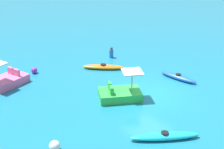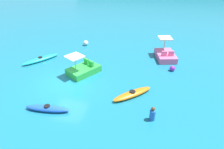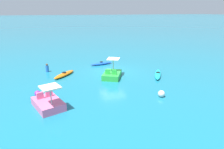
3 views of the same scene
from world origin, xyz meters
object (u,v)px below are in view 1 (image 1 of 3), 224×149
(kayak_cyan, at_px, (165,136))
(person_near_shore, at_px, (111,53))
(kayak_blue, at_px, (178,77))
(buoy_white, at_px, (55,146))
(pedal_boat_pink, at_px, (7,80))
(pedal_boat_green, at_px, (120,93))
(kayak_orange, at_px, (103,67))
(buoy_purple, at_px, (34,70))

(kayak_cyan, xyz_separation_m, person_near_shore, (9.94, -5.11, 0.22))
(kayak_blue, bearing_deg, buoy_white, 97.69)
(pedal_boat_pink, bearing_deg, pedal_boat_green, -144.67)
(pedal_boat_green, bearing_deg, kayak_cyan, 165.92)
(kayak_orange, relative_size, buoy_white, 5.15)
(buoy_white, distance_m, buoy_purple, 9.09)
(kayak_orange, height_order, person_near_shore, person_near_shore)
(person_near_shore, bearing_deg, buoy_purple, 80.35)
(pedal_boat_green, distance_m, pedal_boat_pink, 7.38)
(kayak_cyan, xyz_separation_m, buoy_purple, (10.98, 1.00, 0.05))
(kayak_cyan, xyz_separation_m, kayak_blue, (3.89, -5.85, 0.00))
(kayak_orange, xyz_separation_m, kayak_cyan, (-8.49, 3.14, -0.00))
(kayak_blue, relative_size, buoy_white, 5.47)
(kayak_orange, xyz_separation_m, person_near_shore, (1.45, -1.97, 0.22))
(pedal_boat_green, bearing_deg, person_near_shore, -35.66)
(pedal_boat_pink, relative_size, buoy_white, 5.50)
(kayak_orange, distance_m, pedal_boat_green, 4.65)
(pedal_boat_green, bearing_deg, kayak_blue, -95.31)
(pedal_boat_green, distance_m, buoy_purple, 6.97)
(kayak_blue, bearing_deg, pedal_boat_green, 84.69)
(pedal_boat_pink, height_order, buoy_purple, pedal_boat_pink)
(kayak_orange, xyz_separation_m, pedal_boat_pink, (1.86, 6.32, 0.17))
(pedal_boat_pink, distance_m, person_near_shore, 8.30)
(buoy_purple, bearing_deg, person_near_shore, -99.65)
(kayak_blue, bearing_deg, kayak_orange, 30.42)
(buoy_purple, bearing_deg, pedal_boat_green, -162.56)
(buoy_white, bearing_deg, person_near_shore, -51.79)
(pedal_boat_pink, bearing_deg, person_near_shore, -92.82)
(pedal_boat_pink, xyz_separation_m, buoy_purple, (0.63, -2.18, -0.12))
(person_near_shore, bearing_deg, kayak_orange, 126.38)
(kayak_orange, bearing_deg, pedal_boat_pink, 73.63)
(kayak_blue, height_order, person_near_shore, person_near_shore)
(kayak_blue, distance_m, buoy_purple, 9.86)
(pedal_boat_green, bearing_deg, pedal_boat_pink, 35.33)
(pedal_boat_pink, bearing_deg, buoy_white, 171.72)
(kayak_orange, bearing_deg, buoy_purple, 59.03)
(kayak_orange, distance_m, buoy_purple, 4.84)
(kayak_blue, distance_m, pedal_boat_pink, 11.10)
(kayak_blue, xyz_separation_m, buoy_purple, (7.09, 6.85, 0.05))
(kayak_cyan, distance_m, person_near_shore, 11.18)
(kayak_blue, xyz_separation_m, person_near_shore, (6.05, 0.74, 0.22))
(kayak_cyan, bearing_deg, kayak_blue, -56.38)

